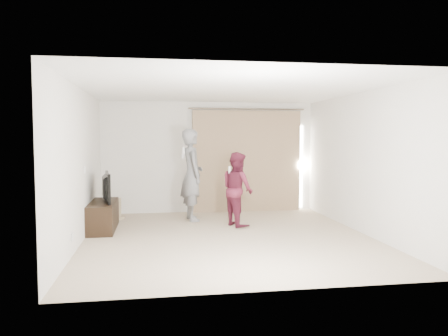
{
  "coord_description": "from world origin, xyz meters",
  "views": [
    {
      "loc": [
        -1.26,
        -7.51,
        1.76
      ],
      "look_at": [
        0.11,
        1.2,
        1.15
      ],
      "focal_mm": 35.0,
      "sensor_mm": 36.0,
      "label": 1
    }
  ],
  "objects_px": {
    "tv_console": "(103,216)",
    "person_man": "(192,175)",
    "tv": "(102,187)",
    "person_woman": "(238,189)"
  },
  "relations": [
    {
      "from": "tv_console",
      "to": "person_man",
      "type": "distance_m",
      "value": 2.03
    },
    {
      "from": "tv_console",
      "to": "tv",
      "type": "distance_m",
      "value": 0.55
    },
    {
      "from": "person_woman",
      "to": "person_man",
      "type": "bearing_deg",
      "value": 140.39
    },
    {
      "from": "tv_console",
      "to": "person_woman",
      "type": "distance_m",
      "value": 2.66
    },
    {
      "from": "tv_console",
      "to": "person_man",
      "type": "relative_size",
      "value": 0.71
    },
    {
      "from": "tv",
      "to": "person_man",
      "type": "bearing_deg",
      "value": -77.09
    },
    {
      "from": "person_man",
      "to": "person_woman",
      "type": "relative_size",
      "value": 1.32
    },
    {
      "from": "person_man",
      "to": "tv_console",
      "type": "bearing_deg",
      "value": -158.42
    },
    {
      "from": "tv_console",
      "to": "person_woman",
      "type": "bearing_deg",
      "value": -0.21
    },
    {
      "from": "person_woman",
      "to": "tv_console",
      "type": "bearing_deg",
      "value": 179.79
    }
  ]
}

